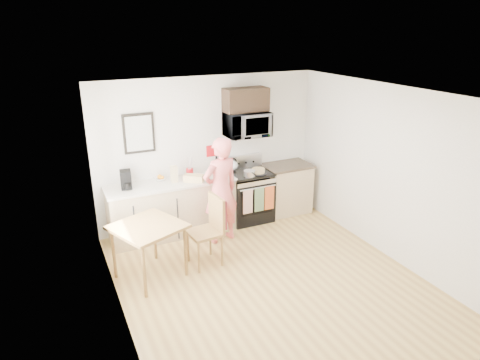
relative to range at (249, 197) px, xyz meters
name	(u,v)px	position (x,y,z in m)	size (l,w,h in m)	color
floor	(271,282)	(-0.63, -1.98, -0.44)	(4.60, 4.60, 0.00)	#A57C40
back_wall	(209,151)	(-0.63, 0.32, 0.86)	(4.00, 0.04, 2.60)	silver
front_wall	(408,289)	(-0.63, -4.28, 0.86)	(4.00, 0.04, 2.60)	silver
left_wall	(116,225)	(-2.63, -1.98, 0.86)	(0.04, 4.60, 2.60)	silver
right_wall	(391,174)	(1.37, -1.98, 0.86)	(0.04, 4.60, 2.60)	silver
ceiling	(276,95)	(-0.63, -1.98, 2.16)	(4.00, 4.60, 0.04)	white
window	(106,181)	(-2.59, -1.18, 1.11)	(0.06, 1.40, 1.50)	white
cabinet_left	(172,209)	(-1.43, 0.02, 0.01)	(2.10, 0.60, 0.90)	tan
countertop_left	(171,183)	(-1.43, 0.02, 0.48)	(2.14, 0.64, 0.04)	silver
cabinet_right	(286,189)	(0.80, 0.02, 0.01)	(0.84, 0.60, 0.90)	tan
countertop_right	(287,166)	(0.80, 0.02, 0.48)	(0.88, 0.64, 0.04)	black
range	(249,197)	(0.00, 0.00, 0.00)	(0.76, 0.70, 1.16)	black
microwave	(247,124)	(0.00, 0.10, 1.32)	(0.76, 0.51, 0.42)	silver
upper_cabinet	(246,100)	(0.00, 0.15, 1.74)	(0.76, 0.35, 0.40)	black
wall_art	(139,133)	(-1.83, 0.30, 1.31)	(0.50, 0.04, 0.65)	black
wall_trivet	(212,151)	(-0.58, 0.31, 0.86)	(0.20, 0.02, 0.20)	#B00F16
person	(221,191)	(-0.77, -0.53, 0.44)	(0.64, 0.42, 1.76)	#D1393A
dining_table	(148,231)	(-2.11, -1.12, 0.27)	(0.97, 0.97, 0.80)	brown
chair	(213,220)	(-1.14, -1.11, 0.24)	(0.54, 0.49, 1.06)	brown
knife_block	(217,167)	(-0.54, 0.17, 0.61)	(0.09, 0.13, 0.21)	brown
utensil_crock	(190,169)	(-1.06, 0.13, 0.65)	(0.12, 0.12, 0.36)	#B00F16
fruit_bowl	(159,178)	(-1.57, 0.19, 0.54)	(0.22, 0.22, 0.09)	white
milk_carton	(174,174)	(-1.37, 0.02, 0.64)	(0.10, 0.10, 0.27)	tan
coffee_maker	(126,180)	(-2.14, 0.06, 0.64)	(0.19, 0.26, 0.29)	black
bread_bag	(194,178)	(-1.08, -0.10, 0.56)	(0.32, 0.15, 0.12)	tan
cake	(258,171)	(0.10, -0.16, 0.53)	(0.28, 0.28, 0.09)	black
kettle	(233,165)	(-0.23, 0.20, 0.59)	(0.18, 0.18, 0.23)	white
pot	(250,173)	(-0.10, -0.21, 0.54)	(0.20, 0.34, 0.10)	silver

